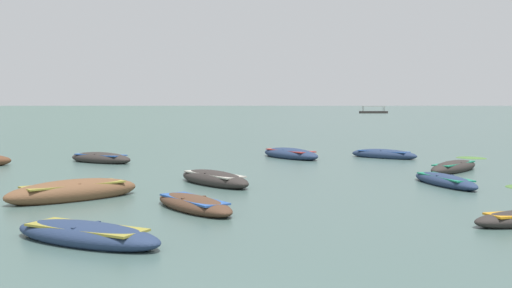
{
  "coord_description": "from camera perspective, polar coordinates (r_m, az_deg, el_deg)",
  "views": [
    {
      "loc": [
        1.5,
        -6.69,
        3.05
      ],
      "look_at": [
        -1.76,
        27.76,
        0.71
      ],
      "focal_mm": 41.63,
      "sensor_mm": 36.0,
      "label": 1
    }
  ],
  "objects": [
    {
      "name": "mountain_2",
      "position": [
        2024.8,
        -2.17,
        7.0
      ],
      "size": [
        657.61,
        657.61,
        227.61
      ],
      "primitive_type": "cone",
      "color": "#4C5B56",
      "rests_on": "ground"
    },
    {
      "name": "ferry_0",
      "position": [
        198.6,
        11.22,
        3.04
      ],
      "size": [
        9.23,
        3.64,
        2.54
      ],
      "color": "#2D2826",
      "rests_on": "ground"
    },
    {
      "name": "rowboat_5",
      "position": [
        22.59,
        -4.05,
        -3.37
      ],
      "size": [
        3.72,
        3.89,
        0.66
      ],
      "color": "#2D2826",
      "rests_on": "ground"
    },
    {
      "name": "rowboat_13",
      "position": [
        34.24,
        12.17,
        -0.99
      ],
      "size": [
        3.94,
        3.12,
        0.64
      ],
      "color": "navy",
      "rests_on": "ground"
    },
    {
      "name": "rowboat_7",
      "position": [
        33.51,
        3.31,
        -0.98
      ],
      "size": [
        4.08,
        4.52,
        0.71
      ],
      "color": "navy",
      "rests_on": "ground"
    },
    {
      "name": "rowboat_2",
      "position": [
        17.25,
        -6.0,
        -5.78
      ],
      "size": [
        3.31,
        3.55,
        0.52
      ],
      "color": "#4C3323",
      "rests_on": "ground"
    },
    {
      "name": "rowboat_9",
      "position": [
        31.98,
        -14.71,
        -1.35
      ],
      "size": [
        4.16,
        2.88,
        0.67
      ],
      "color": "#2D2826",
      "rests_on": "ground"
    },
    {
      "name": "ground_plane",
      "position": [
        1506.7,
        5.36,
        3.73
      ],
      "size": [
        6000.0,
        6000.0,
        0.0
      ],
      "primitive_type": "plane",
      "color": "#425B56"
    },
    {
      "name": "mountain_1",
      "position": [
        2108.78,
        -18.36,
        11.14
      ],
      "size": [
        1651.84,
        1651.84,
        554.58
      ],
      "primitive_type": "cone",
      "color": "#56665B",
      "rests_on": "ground"
    },
    {
      "name": "rowboat_8",
      "position": [
        19.89,
        -17.11,
        -4.39
      ],
      "size": [
        4.02,
        4.14,
        0.8
      ],
      "color": "brown",
      "rests_on": "ground"
    },
    {
      "name": "rowboat_11",
      "position": [
        13.68,
        -15.98,
        -8.38
      ],
      "size": [
        4.13,
        2.64,
        0.58
      ],
      "color": "navy",
      "rests_on": "ground"
    },
    {
      "name": "weed_patch_4",
      "position": [
        35.56,
        19.98,
        -1.28
      ],
      "size": [
        2.18,
        2.1,
        0.14
      ],
      "primitive_type": "ellipsoid",
      "rotation": [
        0.0,
        0.0,
        0.92
      ],
      "color": "#477033",
      "rests_on": "ground"
    },
    {
      "name": "rowboat_4",
      "position": [
        23.43,
        17.68,
        -3.39
      ],
      "size": [
        2.27,
        4.13,
        0.52
      ],
      "color": "navy",
      "rests_on": "ground"
    },
    {
      "name": "rowboat_12",
      "position": [
        28.25,
        18.48,
        -2.13
      ],
      "size": [
        3.35,
        4.11,
        0.62
      ],
      "color": "#2D2826",
      "rests_on": "ground"
    }
  ]
}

